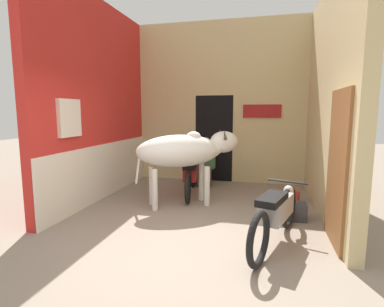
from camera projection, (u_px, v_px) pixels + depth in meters
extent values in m
plane|color=gray|center=(172.00, 249.00, 3.96)|extent=(30.00, 30.00, 0.00)
cube|color=red|center=(98.00, 101.00, 6.14)|extent=(0.18, 4.04, 4.03)
cube|color=silver|center=(105.00, 171.00, 6.32)|extent=(0.03, 4.04, 1.13)
cube|color=silver|center=(69.00, 118.00, 5.07)|extent=(0.08, 0.56, 0.64)
cube|color=#D1BC84|center=(220.00, 58.00, 7.50)|extent=(4.24, 0.18, 1.83)
cube|color=#D1BC84|center=(169.00, 138.00, 8.10)|extent=(1.51, 0.18, 2.21)
cube|color=#D1BC84|center=(268.00, 140.00, 7.49)|extent=(1.77, 0.18, 2.21)
cube|color=black|center=(217.00, 137.00, 8.16)|extent=(0.97, 0.90, 2.21)
cube|color=maroon|center=(262.00, 111.00, 7.33)|extent=(0.92, 0.03, 0.32)
cube|color=#D1BC84|center=(330.00, 99.00, 5.11)|extent=(0.18, 4.04, 4.03)
cube|color=brown|center=(337.00, 168.00, 4.02)|extent=(0.05, 1.00, 2.10)
ellipsoid|color=silver|center=(179.00, 151.00, 5.69)|extent=(1.74, 1.37, 0.62)
ellipsoid|color=silver|center=(194.00, 137.00, 5.73)|extent=(0.38, 0.37, 0.23)
cylinder|color=silver|center=(216.00, 147.00, 5.89)|extent=(0.50, 0.45, 0.41)
ellipsoid|color=silver|center=(224.00, 142.00, 5.92)|extent=(0.68, 0.60, 0.42)
cylinder|color=silver|center=(138.00, 165.00, 5.51)|extent=(0.14, 0.11, 0.69)
cylinder|color=silver|center=(201.00, 182.00, 6.09)|extent=(0.11, 0.11, 0.76)
cylinder|color=silver|center=(207.00, 186.00, 5.75)|extent=(0.11, 0.11, 0.76)
cylinder|color=silver|center=(152.00, 185.00, 5.82)|extent=(0.11, 0.11, 0.76)
cylinder|color=silver|center=(155.00, 190.00, 5.48)|extent=(0.11, 0.11, 0.76)
cone|color=#473D33|center=(219.00, 133.00, 6.02)|extent=(0.13, 0.16, 0.21)
cone|color=#473D33|center=(225.00, 134.00, 5.74)|extent=(0.13, 0.16, 0.21)
torus|color=black|center=(259.00, 239.00, 3.46)|extent=(0.28, 0.67, 0.67)
torus|color=black|center=(289.00, 207.00, 4.64)|extent=(0.28, 0.67, 0.67)
cube|color=#9E9993|center=(276.00, 208.00, 4.03)|extent=(0.50, 0.82, 0.28)
cube|color=black|center=(272.00, 199.00, 3.83)|extent=(0.44, 0.67, 0.09)
cylinder|color=black|center=(287.00, 182.00, 4.45)|extent=(0.56, 0.21, 0.03)
sphere|color=silver|center=(289.00, 190.00, 4.56)|extent=(0.15, 0.15, 0.15)
torus|color=black|center=(188.00, 187.00, 5.88)|extent=(0.18, 0.65, 0.64)
torus|color=black|center=(193.00, 174.00, 7.16)|extent=(0.18, 0.65, 0.64)
cube|color=maroon|center=(191.00, 172.00, 6.49)|extent=(0.39, 0.75, 0.28)
cube|color=black|center=(190.00, 166.00, 6.28)|extent=(0.34, 0.60, 0.09)
cylinder|color=black|center=(193.00, 157.00, 6.96)|extent=(0.58, 0.12, 0.03)
sphere|color=silver|center=(193.00, 163.00, 7.07)|extent=(0.15, 0.15, 0.15)
cube|color=brown|center=(204.00, 179.00, 7.21)|extent=(0.32, 0.14, 0.38)
cube|color=brown|center=(205.00, 168.00, 7.27)|extent=(0.32, 0.32, 0.11)
cube|color=#386B42|center=(206.00, 157.00, 7.30)|extent=(0.45, 0.20, 0.55)
sphere|color=tan|center=(206.00, 142.00, 7.24)|extent=(0.20, 0.20, 0.20)
cylinder|color=#2856B2|center=(196.00, 176.00, 7.61)|extent=(0.26, 0.26, 0.35)
cylinder|color=#2856B2|center=(196.00, 169.00, 7.58)|extent=(0.37, 0.37, 0.04)
cube|color=#38383D|center=(293.00, 211.00, 5.04)|extent=(0.44, 0.32, 0.28)
cylinder|color=#C63D33|center=(293.00, 197.00, 5.90)|extent=(0.26, 0.26, 0.26)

